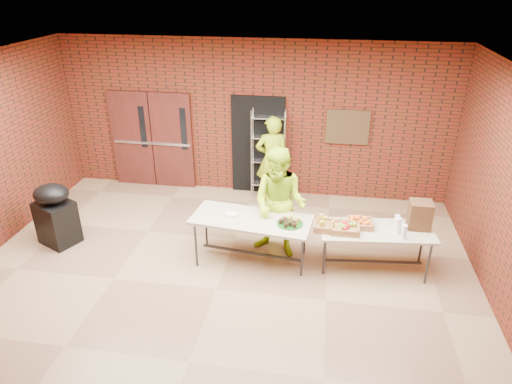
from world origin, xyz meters
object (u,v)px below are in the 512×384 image
wire_rack (268,154)px  coffee_dispenser (420,215)px  volunteer_man (280,203)px  table_left (251,222)px  table_right (376,233)px  covered_grill (55,214)px  volunteer_woman (272,160)px

wire_rack → coffee_dispenser: 3.47m
wire_rack → volunteer_man: (0.48, -2.16, 0.01)m
table_left → table_right: bearing=9.1°
coffee_dispenser → covered_grill: size_ratio=0.40×
wire_rack → volunteer_woman: size_ratio=1.03×
coffee_dispenser → table_left: bearing=-174.5°
coffee_dispenser → volunteer_man: bearing=179.0°
volunteer_woman → coffee_dispenser: bearing=127.4°
table_right → volunteer_woman: 2.90m
wire_rack → coffee_dispenser: (2.68, -2.20, 0.01)m
table_right → volunteer_man: size_ratio=0.96×
table_left → table_right: 1.98m
table_left → table_right: (1.97, 0.08, -0.06)m
covered_grill → volunteer_woman: bearing=57.5°
table_left → covered_grill: (-3.44, 0.01, -0.16)m
table_left → wire_rack: bearing=98.3°
volunteer_woman → volunteer_man: (0.37, -1.94, 0.04)m
wire_rack → volunteer_man: 2.22m
wire_rack → covered_grill: 4.19m
coffee_dispenser → wire_rack: bearing=140.6°
table_right → covered_grill: 5.42m
covered_grill → wire_rack: bearing=60.8°
table_right → coffee_dispenser: bearing=9.2°
volunteer_man → table_right: bearing=9.4°
covered_grill → table_right: bearing=25.7°
volunteer_man → coffee_dispenser: bearing=16.1°
table_right → coffee_dispenser: coffee_dispenser is taller
coffee_dispenser → volunteer_woman: (-2.57, 1.98, -0.04)m
wire_rack → table_right: (2.04, -2.38, -0.28)m
covered_grill → table_left: bearing=24.8°
wire_rack → table_left: (0.06, -2.45, -0.21)m
volunteer_woman → volunteer_man: bearing=86.0°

